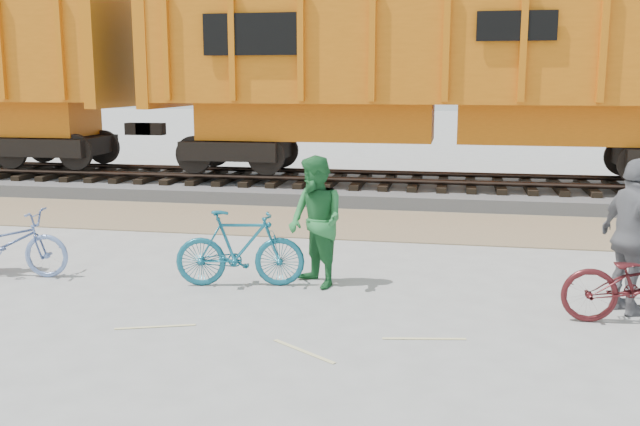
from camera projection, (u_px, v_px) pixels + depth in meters
The scene contains 9 objects.
ground at pixel (260, 310), 8.61m from camera, with size 120.00×120.00×0.00m, color #9E9E99.
gravel_strip at pixel (337, 223), 13.92m from camera, with size 120.00×3.00×0.02m, color #927D5B.
ballast_bed at pixel (361, 189), 17.27m from camera, with size 120.00×4.00×0.30m, color slate.
track at pixel (361, 176), 17.21m from camera, with size 120.00×2.60×0.24m.
hopper_car_center at pixel (447, 69), 16.38m from camera, with size 14.00×3.13×4.65m.
bicycle_blue at pixel (5, 243), 10.05m from camera, with size 0.64×1.82×0.96m, color #6F87C0.
bicycle_teal at pixel (240, 248), 9.56m from camera, with size 0.49×1.73×1.04m, color #165C71.
person_man at pixel (316, 222), 9.50m from camera, with size 0.86×0.67×1.77m, color #246D34.
person_woman at pixel (633, 237), 8.37m from camera, with size 1.09×0.45×1.85m, color slate.
Camera 1 is at (2.29, -7.96, 2.73)m, focal length 40.00 mm.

